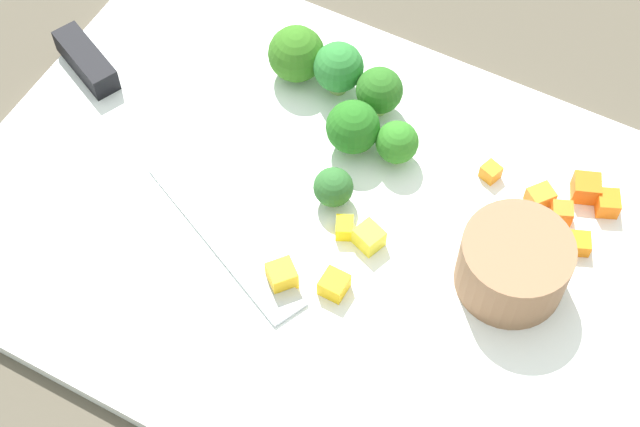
{
  "coord_description": "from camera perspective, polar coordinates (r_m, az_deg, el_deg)",
  "views": [
    {
      "loc": [
        -0.16,
        0.3,
        0.56
      ],
      "look_at": [
        0.0,
        0.0,
        0.02
      ],
      "focal_mm": 54.2,
      "sensor_mm": 36.0,
      "label": 1
    }
  ],
  "objects": [
    {
      "name": "ground_plane",
      "position": [
        0.66,
        -0.0,
        -1.02
      ],
      "size": [
        4.0,
        4.0,
        0.0
      ],
      "primitive_type": "plane",
      "color": "#524A3D"
    },
    {
      "name": "cutting_board",
      "position": [
        0.65,
        -0.0,
        -0.75
      ],
      "size": [
        0.48,
        0.35,
        0.01
      ],
      "primitive_type": "cube",
      "color": "white",
      "rests_on": "ground_plane"
    },
    {
      "name": "prep_bowl",
      "position": [
        0.62,
        11.36,
        -2.97
      ],
      "size": [
        0.07,
        0.07,
        0.04
      ],
      "primitive_type": "cylinder",
      "color": "#916647",
      "rests_on": "cutting_board"
    },
    {
      "name": "chef_knife",
      "position": [
        0.7,
        -11.2,
        5.77
      ],
      "size": [
        0.27,
        0.14,
        0.02
      ],
      "rotation": [
        0.0,
        0.0,
        2.71
      ],
      "color": "silver",
      "rests_on": "cutting_board"
    },
    {
      "name": "carrot_dice_0",
      "position": [
        0.66,
        14.07,
        0.01
      ],
      "size": [
        0.02,
        0.02,
        0.01
      ],
      "primitive_type": "cube",
      "rotation": [
        0.0,
        0.0,
        0.4
      ],
      "color": "orange",
      "rests_on": "cutting_board"
    },
    {
      "name": "carrot_dice_1",
      "position": [
        0.67,
        10.04,
        2.42
      ],
      "size": [
        0.01,
        0.01,
        0.01
      ],
      "primitive_type": "cube",
      "rotation": [
        0.0,
        0.0,
        2.8
      ],
      "color": "orange",
      "rests_on": "cutting_board"
    },
    {
      "name": "carrot_dice_2",
      "position": [
        0.66,
        15.06,
        -1.72
      ],
      "size": [
        0.02,
        0.02,
        0.01
      ],
      "primitive_type": "cube",
      "rotation": [
        0.0,
        0.0,
        0.39
      ],
      "color": "orange",
      "rests_on": "cutting_board"
    },
    {
      "name": "carrot_dice_3",
      "position": [
        0.67,
        12.87,
        0.97
      ],
      "size": [
        0.02,
        0.02,
        0.01
      ],
      "primitive_type": "cube",
      "rotation": [
        0.0,
        0.0,
        0.91
      ],
      "color": "orange",
      "rests_on": "cutting_board"
    },
    {
      "name": "carrot_dice_4",
      "position": [
        0.68,
        16.61,
        0.59
      ],
      "size": [
        0.02,
        0.02,
        0.01
      ],
      "primitive_type": "cube",
      "rotation": [
        0.0,
        0.0,
        1.99
      ],
      "color": "orange",
      "rests_on": "cutting_board"
    },
    {
      "name": "carrot_dice_5",
      "position": [
        0.68,
        15.43,
        1.47
      ],
      "size": [
        0.02,
        0.02,
        0.02
      ],
      "primitive_type": "cube",
      "rotation": [
        0.0,
        0.0,
        1.94
      ],
      "color": "orange",
      "rests_on": "cutting_board"
    },
    {
      "name": "pepper_dice_0",
      "position": [
        0.64,
        1.51,
        -0.75
      ],
      "size": [
        0.02,
        0.02,
        0.01
      ],
      "primitive_type": "cube",
      "rotation": [
        0.0,
        0.0,
        0.44
      ],
      "color": "yellow",
      "rests_on": "cutting_board"
    },
    {
      "name": "pepper_dice_1",
      "position": [
        0.63,
        2.85,
        -1.53
      ],
      "size": [
        0.02,
        0.02,
        0.02
      ],
      "primitive_type": "cube",
      "rotation": [
        0.0,
        0.0,
        1.21
      ],
      "color": "yellow",
      "rests_on": "cutting_board"
    },
    {
      "name": "pepper_dice_2",
      "position": [
        0.62,
        0.84,
        -4.22
      ],
      "size": [
        0.02,
        0.02,
        0.01
      ],
      "primitive_type": "cube",
      "rotation": [
        0.0,
        0.0,
        3.12
      ],
      "color": "yellow",
      "rests_on": "cutting_board"
    },
    {
      "name": "pepper_dice_3",
      "position": [
        0.62,
        -2.15,
        -3.74
      ],
      "size": [
        0.02,
        0.02,
        0.02
      ],
      "primitive_type": "cube",
      "rotation": [
        0.0,
        0.0,
        0.87
      ],
      "color": "yellow",
      "rests_on": "cutting_board"
    },
    {
      "name": "broccoli_floret_0",
      "position": [
        0.69,
        3.53,
        7.23
      ],
      "size": [
        0.03,
        0.03,
        0.04
      ],
      "color": "#98C065",
      "rests_on": "cutting_board"
    },
    {
      "name": "broccoli_floret_1",
      "position": [
        0.67,
        1.95,
        5.1
      ],
      "size": [
        0.04,
        0.04,
        0.04
      ],
      "color": "#8BAB55",
      "rests_on": "cutting_board"
    },
    {
      "name": "broccoli_floret_2",
      "position": [
        0.64,
        0.96,
        1.47
      ],
      "size": [
        0.03,
        0.03,
        0.03
      ],
      "color": "#90B36D",
      "rests_on": "cutting_board"
    },
    {
      "name": "broccoli_floret_3",
      "position": [
        0.66,
        4.57,
        4.19
      ],
      "size": [
        0.03,
        0.03,
        0.03
      ],
      "color": "#8CBB62",
      "rests_on": "cutting_board"
    },
    {
      "name": "broccoli_floret_4",
      "position": [
        0.7,
        1.1,
        8.6
      ],
      "size": [
        0.04,
        0.04,
        0.04
      ],
      "color": "#97AF64",
      "rests_on": "cutting_board"
    },
    {
      "name": "broccoli_floret_5",
      "position": [
        0.71,
        -1.4,
        9.38
      ],
      "size": [
        0.04,
        0.04,
        0.04
      ],
      "color": "#84B55A",
      "rests_on": "cutting_board"
    }
  ]
}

